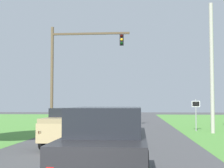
{
  "coord_description": "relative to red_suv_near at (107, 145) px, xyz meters",
  "views": [
    {
      "loc": [
        1.68,
        -4.58,
        2.06
      ],
      "look_at": [
        -0.06,
        16.59,
        3.29
      ],
      "focal_mm": 53.63,
      "sensor_mm": 36.0,
      "label": 1
    }
  ],
  "objects": [
    {
      "name": "utility_pole_right",
      "position": [
        5.85,
        15.3,
        3.53
      ],
      "size": [
        0.28,
        0.28,
        9.11
      ],
      "primitive_type": "cylinder",
      "color": "#9E998E",
      "rests_on": "ground_plane"
    },
    {
      "name": "ground_plane",
      "position": [
        -0.87,
        8.32,
        -1.03
      ],
      "size": [
        120.0,
        120.0,
        0.0
      ],
      "primitive_type": "plane",
      "color": "#424244"
    },
    {
      "name": "red_suv_near",
      "position": [
        0.0,
        0.0,
        0.0
      ],
      "size": [
        2.16,
        4.81,
        1.96
      ],
      "color": "black",
      "rests_on": "ground_plane"
    },
    {
      "name": "keep_moving_sign",
      "position": [
        4.99,
        16.96,
        0.49
      ],
      "size": [
        0.6,
        0.09,
        2.37
      ],
      "color": "gray",
      "rests_on": "ground_plane"
    },
    {
      "name": "traffic_light",
      "position": [
        -4.77,
        18.33,
        4.36
      ],
      "size": [
        6.46,
        0.4,
        8.33
      ],
      "color": "brown",
      "rests_on": "ground_plane"
    },
    {
      "name": "pickup_truck_lead",
      "position": [
        -2.48,
        7.92,
        -0.07
      ],
      "size": [
        2.27,
        5.58,
        1.84
      ],
      "color": "tan",
      "rests_on": "ground_plane"
    }
  ]
}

